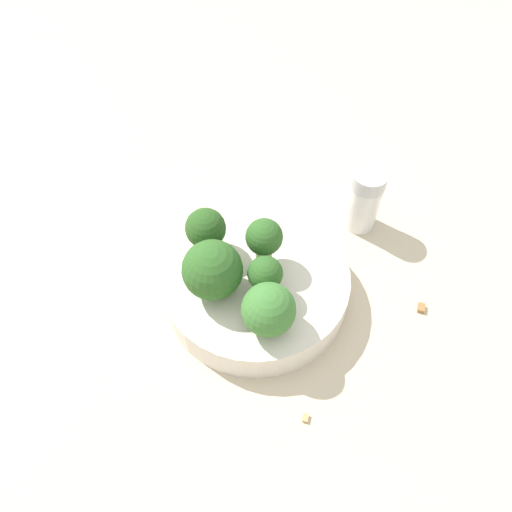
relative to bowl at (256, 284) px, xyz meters
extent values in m
plane|color=beige|center=(0.00, 0.00, -0.02)|extent=(3.00, 3.00, 0.00)
cylinder|color=silver|center=(0.00, 0.00, 0.00)|extent=(0.19, 0.19, 0.04)
cylinder|color=#8EB770|center=(0.01, -0.01, 0.03)|extent=(0.02, 0.02, 0.03)
sphere|color=#2D5B23|center=(0.01, -0.01, 0.06)|extent=(0.04, 0.04, 0.04)
cylinder|color=#8EB770|center=(0.00, 0.04, 0.03)|extent=(0.02, 0.02, 0.02)
sphere|color=#2D5B23|center=(0.00, 0.04, 0.05)|extent=(0.06, 0.06, 0.06)
cylinder|color=#7A9E5B|center=(-0.02, 0.00, 0.03)|extent=(0.02, 0.02, 0.02)
sphere|color=#2D5B23|center=(-0.02, 0.00, 0.05)|extent=(0.03, 0.03, 0.03)
cylinder|color=#7A9E5B|center=(-0.06, 0.01, 0.03)|extent=(0.02, 0.02, 0.02)
sphere|color=#3D7533|center=(-0.06, 0.01, 0.05)|extent=(0.05, 0.05, 0.05)
cylinder|color=#7A9E5B|center=(0.05, 0.03, 0.03)|extent=(0.02, 0.02, 0.03)
sphere|color=#28511E|center=(0.05, 0.03, 0.05)|extent=(0.04, 0.04, 0.04)
cylinder|color=silver|center=(0.04, -0.15, 0.01)|extent=(0.04, 0.04, 0.06)
cylinder|color=#B7B7BC|center=(0.04, -0.15, 0.05)|extent=(0.04, 0.04, 0.02)
cube|color=tan|center=(-0.14, 0.01, -0.01)|extent=(0.01, 0.01, 0.01)
cube|color=olive|center=(0.05, -0.10, -0.01)|extent=(0.01, 0.01, 0.01)
cube|color=olive|center=(-0.08, -0.15, -0.01)|extent=(0.01, 0.01, 0.01)
camera|label=1|loc=(-0.26, 0.11, 0.43)|focal=35.00mm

